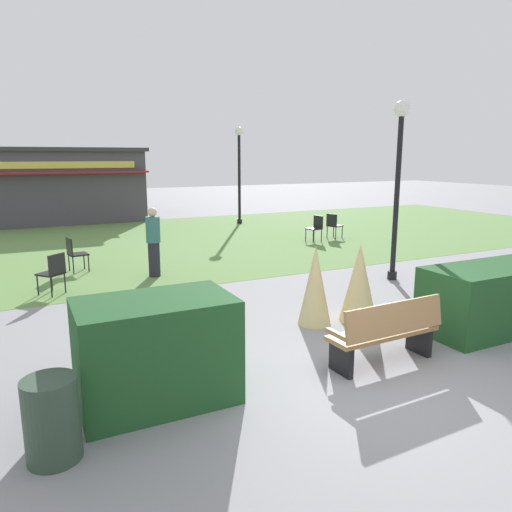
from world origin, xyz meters
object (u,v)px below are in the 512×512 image
(food_kiosk, at_px, (23,185))
(person_strolling, at_px, (153,242))
(cafe_chair_north, at_px, (333,224))
(lamppost_mid, at_px, (398,170))
(park_bench, at_px, (386,332))
(cafe_chair_west, at_px, (316,226))
(trash_bin, at_px, (52,420))
(parked_car_west_slot, at_px, (8,195))
(cafe_chair_east, at_px, (54,270))
(lamppost_far, at_px, (239,163))
(cafe_chair_center, at_px, (74,252))

(food_kiosk, bearing_deg, person_strolling, -78.37)
(cafe_chair_north, bearing_deg, person_strolling, -159.78)
(lamppost_mid, relative_size, person_strolling, 2.43)
(park_bench, distance_m, cafe_chair_west, 10.03)
(trash_bin, relative_size, parked_car_west_slot, 0.20)
(trash_bin, relative_size, cafe_chair_west, 0.94)
(person_strolling, bearing_deg, food_kiosk, 89.15)
(cafe_chair_east, relative_size, person_strolling, 0.53)
(cafe_chair_north, bearing_deg, lamppost_mid, -111.41)
(lamppost_far, distance_m, parked_car_west_slot, 15.83)
(food_kiosk, bearing_deg, parked_car_west_slot, 95.58)
(cafe_chair_east, bearing_deg, cafe_chair_west, 19.52)
(trash_bin, xyz_separation_m, food_kiosk, (0.15, 19.38, 1.22))
(food_kiosk, bearing_deg, cafe_chair_north, -45.69)
(cafe_chair_center, distance_m, cafe_chair_north, 8.95)
(food_kiosk, relative_size, person_strolling, 6.04)
(lamppost_far, distance_m, trash_bin, 16.91)
(lamppost_far, relative_size, cafe_chair_west, 4.62)
(park_bench, bearing_deg, lamppost_far, 73.57)
(lamppost_mid, height_order, trash_bin, lamppost_mid)
(lamppost_mid, relative_size, cafe_chair_center, 4.62)
(park_bench, xyz_separation_m, lamppost_far, (4.18, 14.17, 2.11))
(lamppost_far, xyz_separation_m, food_kiosk, (-8.38, 4.94, -0.95))
(cafe_chair_east, xyz_separation_m, cafe_chair_north, (9.47, 3.27, 0.00))
(food_kiosk, height_order, cafe_chair_west, food_kiosk)
(lamppost_mid, relative_size, trash_bin, 4.92)
(cafe_chair_east, bearing_deg, food_kiosk, 91.24)
(lamppost_mid, distance_m, person_strolling, 6.01)
(lamppost_far, xyz_separation_m, cafe_chair_west, (0.48, -5.29, -2.06))
(park_bench, relative_size, cafe_chair_east, 1.93)
(cafe_chair_west, bearing_deg, park_bench, -117.68)
(person_strolling, bearing_deg, park_bench, -88.61)
(trash_bin, distance_m, food_kiosk, 19.41)
(lamppost_mid, height_order, parked_car_west_slot, lamppost_mid)
(cafe_chair_north, bearing_deg, parked_car_west_slot, 120.54)
(person_strolling, bearing_deg, cafe_chair_east, -177.19)
(lamppost_mid, xyz_separation_m, cafe_chair_east, (-7.34, 2.17, -2.06))
(cafe_chair_east, distance_m, cafe_chair_north, 10.02)
(lamppost_far, bearing_deg, cafe_chair_north, -74.77)
(trash_bin, bearing_deg, person_strolling, 67.80)
(lamppost_mid, bearing_deg, person_strolling, 150.86)
(person_strolling, bearing_deg, trash_bin, -124.69)
(cafe_chair_north, bearing_deg, cafe_chair_center, -171.65)
(trash_bin, height_order, parked_car_west_slot, parked_car_west_slot)
(person_strolling, bearing_deg, lamppost_far, 40.61)
(lamppost_mid, relative_size, parked_car_west_slot, 0.97)
(park_bench, height_order, trash_bin, park_bench)
(trash_bin, distance_m, cafe_chair_north, 13.65)
(food_kiosk, relative_size, parked_car_west_slot, 2.41)
(cafe_chair_west, relative_size, parked_car_west_slot, 0.21)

